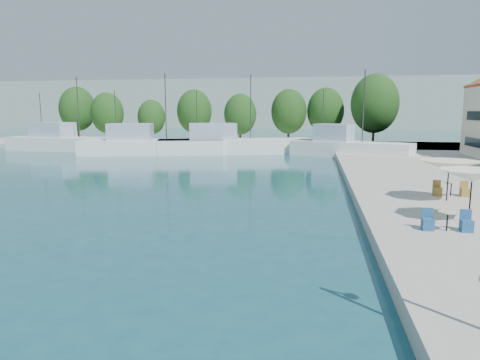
% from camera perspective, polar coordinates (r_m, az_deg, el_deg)
% --- Properties ---
extents(quay_far, '(90.00, 16.00, 0.60)m').
position_cam_1_polar(quay_far, '(64.51, -0.46, 4.70)').
color(quay_far, '#A8A298').
rests_on(quay_far, ground).
extents(hill_west, '(180.00, 40.00, 16.00)m').
position_cam_1_polar(hill_west, '(159.88, -2.12, 10.00)').
color(hill_west, '#99A79A').
rests_on(hill_west, ground).
extents(hill_east, '(140.00, 40.00, 12.00)m').
position_cam_1_polar(hill_east, '(179.92, 21.98, 8.61)').
color(hill_east, '#99A79A').
rests_on(hill_east, ground).
extents(trawler_01, '(17.83, 6.52, 10.20)m').
position_cam_1_polar(trawler_01, '(63.12, -22.14, 4.64)').
color(trawler_01, silver).
rests_on(trawler_01, ground).
extents(trawler_02, '(17.92, 8.48, 10.20)m').
position_cam_1_polar(trawler_02, '(54.12, -12.06, 4.49)').
color(trawler_02, white).
rests_on(trawler_02, ground).
extents(trawler_03, '(19.93, 10.41, 10.20)m').
position_cam_1_polar(trawler_03, '(54.26, -1.14, 4.70)').
color(trawler_03, white).
rests_on(trawler_03, ground).
extents(trawler_04, '(14.05, 8.82, 10.20)m').
position_cam_1_polar(trawler_04, '(51.18, 14.08, 4.18)').
color(trawler_04, white).
rests_on(trawler_04, ground).
extents(tree_01, '(6.02, 6.02, 8.91)m').
position_cam_1_polar(tree_01, '(79.37, -20.87, 8.85)').
color(tree_01, '#3F2B19').
rests_on(tree_01, quay_far).
extents(tree_02, '(5.22, 5.22, 7.72)m').
position_cam_1_polar(tree_02, '(72.81, -17.29, 8.53)').
color(tree_02, '#3F2B19').
rests_on(tree_02, quay_far).
extents(tree_03, '(4.44, 4.44, 6.57)m').
position_cam_1_polar(tree_03, '(71.17, -11.72, 8.21)').
color(tree_03, '#3F2B19').
rests_on(tree_03, quay_far).
extents(tree_04, '(5.50, 5.50, 8.14)m').
position_cam_1_polar(tree_04, '(68.90, -6.11, 9.08)').
color(tree_04, '#3F2B19').
rests_on(tree_04, quay_far).
extents(tree_05, '(4.98, 4.98, 7.37)m').
position_cam_1_polar(tree_05, '(66.09, 0.03, 8.75)').
color(tree_05, '#3F2B19').
rests_on(tree_05, quay_far).
extents(tree_06, '(5.48, 5.48, 8.11)m').
position_cam_1_polar(tree_06, '(67.19, 6.53, 9.06)').
color(tree_06, '#3F2B19').
rests_on(tree_06, quay_far).
extents(tree_07, '(5.62, 5.62, 8.32)m').
position_cam_1_polar(tree_07, '(68.00, 11.34, 9.05)').
color(tree_07, '#3F2B19').
rests_on(tree_07, quay_far).
extents(tree_08, '(6.79, 6.79, 10.04)m').
position_cam_1_polar(tree_08, '(65.37, 17.52, 9.69)').
color(tree_08, '#3F2B19').
rests_on(tree_08, quay_far).
extents(umbrella_white, '(2.68, 2.68, 2.20)m').
position_cam_1_polar(umbrella_white, '(19.90, 28.56, 0.50)').
color(umbrella_white, black).
rests_on(umbrella_white, quay_right).
extents(umbrella_cream, '(3.07, 3.07, 2.09)m').
position_cam_1_polar(umbrella_cream, '(24.30, 26.10, 1.77)').
color(umbrella_cream, black).
rests_on(umbrella_cream, quay_right).
extents(cafe_table_02, '(1.82, 0.70, 0.76)m').
position_cam_1_polar(cafe_table_02, '(18.32, 25.88, -5.25)').
color(cafe_table_02, black).
rests_on(cafe_table_02, quay_right).
extents(cafe_table_03, '(1.82, 0.70, 0.76)m').
position_cam_1_polar(cafe_table_03, '(25.98, 26.30, -1.31)').
color(cafe_table_03, black).
rests_on(cafe_table_03, quay_right).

